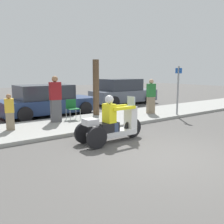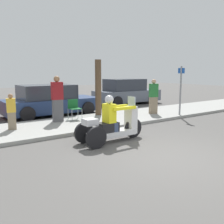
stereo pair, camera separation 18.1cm
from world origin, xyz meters
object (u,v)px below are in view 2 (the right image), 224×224
motorcycle_trike (112,125)px  folding_chair_curbside (74,107)px  parked_car_lot_left (50,101)px  parked_car_lot_far (126,92)px  street_sign (181,89)px  spectator_by_tree (57,100)px  spectator_with_child (11,112)px  spectator_far_back (153,97)px  tree_trunk (98,88)px

motorcycle_trike → folding_chair_curbside: motorcycle_trike is taller
motorcycle_trike → parked_car_lot_left: parked_car_lot_left is taller
parked_car_lot_far → street_sign: bearing=-100.4°
motorcycle_trike → spectator_by_tree: size_ratio=1.22×
spectator_with_child → folding_chair_curbside: 2.65m
spectator_far_back → street_sign: size_ratio=0.73×
folding_chair_curbside → spectator_far_back: bearing=-13.5°
spectator_far_back → folding_chair_curbside: size_ratio=1.97×
parked_car_lot_far → tree_trunk: (-4.00, -3.00, 0.61)m
folding_chair_curbside → street_sign: (4.44, -1.84, 0.69)m
street_sign → spectator_by_tree: bearing=161.5°
parked_car_lot_left → tree_trunk: bearing=-48.7°
parked_car_lot_far → tree_trunk: 5.04m
spectator_far_back → parked_car_lot_far: 4.51m
parked_car_lot_far → tree_trunk: tree_trunk is taller
spectator_with_child → folding_chair_curbside: spectator_with_child is taller
spectator_with_child → tree_trunk: size_ratio=0.49×
street_sign → folding_chair_curbside: bearing=157.5°
tree_trunk → spectator_with_child: bearing=-168.6°
spectator_far_back → folding_chair_curbside: (-3.69, 0.89, -0.27)m
spectator_far_back → spectator_with_child: size_ratio=1.31×
spectator_by_tree → folding_chair_curbside: size_ratio=2.19×
parked_car_lot_left → motorcycle_trike: bearing=-92.2°
spectator_far_back → parked_car_lot_far: bearing=68.0°
spectator_with_child → parked_car_lot_left: parked_car_lot_left is taller
spectator_far_back → tree_trunk: tree_trunk is taller
motorcycle_trike → spectator_far_back: size_ratio=1.37×
spectator_far_back → parked_car_lot_far: spectator_far_back is taller
spectator_far_back → parked_car_lot_left: bearing=142.5°
spectator_by_tree → spectator_far_back: bearing=-10.0°
motorcycle_trike → parked_car_lot_left: bearing=87.8°
spectator_far_back → parked_car_lot_far: size_ratio=0.37×
spectator_with_child → motorcycle_trike: bearing=-52.6°
parked_car_lot_left → parked_car_lot_far: bearing=12.0°
spectator_by_tree → parked_car_lot_left: (0.55, 2.21, -0.29)m
motorcycle_trike → spectator_far_back: (4.11, 2.47, 0.39)m
spectator_by_tree → tree_trunk: size_ratio=0.72×
parked_car_lot_far → folding_chair_curbside: bearing=-148.5°
parked_car_lot_left → spectator_by_tree: bearing=-104.0°
street_sign → parked_car_lot_far: bearing=79.6°
parked_car_lot_far → tree_trunk: bearing=-143.2°
spectator_far_back → spectator_with_child: (-6.30, 0.38, -0.19)m
tree_trunk → spectator_far_back: bearing=-27.1°
motorcycle_trike → spectator_with_child: (-2.19, 2.85, 0.21)m
folding_chair_curbside → motorcycle_trike: bearing=-97.1°
spectator_by_tree → spectator_with_child: 1.91m
motorcycle_trike → folding_chair_curbside: (0.42, 3.36, 0.12)m
parked_car_lot_far → tree_trunk: size_ratio=1.76×
parked_car_lot_far → street_sign: street_sign is taller
folding_chair_curbside → tree_trunk: (1.38, 0.30, 0.74)m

